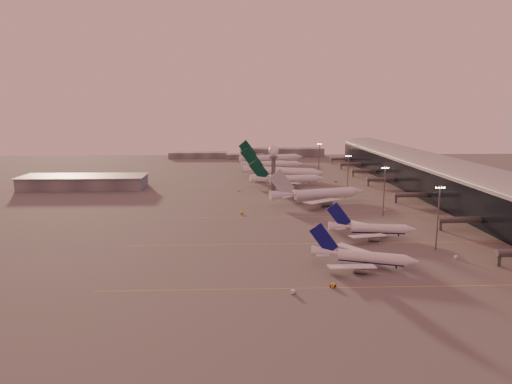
{
  "coord_description": "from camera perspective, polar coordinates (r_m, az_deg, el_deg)",
  "views": [
    {
      "loc": [
        -16.69,
        -163.72,
        53.84
      ],
      "look_at": [
        -7.64,
        75.2,
        8.81
      ],
      "focal_mm": 32.0,
      "sensor_mm": 36.0,
      "label": 1
    }
  ],
  "objects": [
    {
      "name": "gsv_truck_b",
      "position": [
        215.42,
        15.22,
        -3.89
      ],
      "size": [
        5.64,
        2.87,
        2.17
      ],
      "color": "#F1A31C",
      "rests_on": "ground"
    },
    {
      "name": "narrowbody_mid",
      "position": [
        197.48,
        14.27,
        -4.61
      ],
      "size": [
        36.95,
        29.31,
        14.48
      ],
      "color": "white",
      "rests_on": "ground"
    },
    {
      "name": "greentail_c",
      "position": [
        391.98,
        2.11,
        3.28
      ],
      "size": [
        54.7,
        44.05,
        19.86
      ],
      "color": "white",
      "rests_on": "ground"
    },
    {
      "name": "taxiway_markings",
      "position": [
        230.99,
        9.57,
        -2.96
      ],
      "size": [
        180.0,
        185.25,
        0.02
      ],
      "color": "gold",
      "rests_on": "ground"
    },
    {
      "name": "gsv_truck_a",
      "position": [
        136.4,
        4.8,
        -12.07
      ],
      "size": [
        6.16,
        4.92,
        2.39
      ],
      "color": "silver",
      "rests_on": "ground"
    },
    {
      "name": "widebody_white",
      "position": [
        261.21,
        7.79,
        -0.53
      ],
      "size": [
        56.88,
        44.97,
        20.5
      ],
      "color": "white",
      "rests_on": "ground"
    },
    {
      "name": "gsv_tug_mid",
      "position": [
        175.37,
        7.06,
        -7.13
      ],
      "size": [
        3.7,
        2.81,
        0.94
      ],
      "color": "#5A5C5F",
      "rests_on": "ground"
    },
    {
      "name": "gsv_tug_far",
      "position": [
        265.62,
        4.89,
        -0.94
      ],
      "size": [
        4.58,
        4.4,
        1.14
      ],
      "color": "silver",
      "rests_on": "ground"
    },
    {
      "name": "distant_horizon",
      "position": [
        491.79,
        0.09,
        4.84
      ],
      "size": [
        165.0,
        37.5,
        9.0
      ],
      "color": "slate",
      "rests_on": "ground"
    },
    {
      "name": "terminal",
      "position": [
        303.92,
        22.06,
        1.69
      ],
      "size": [
        57.0,
        362.0,
        23.04
      ],
      "color": "black",
      "rests_on": "ground"
    },
    {
      "name": "gsv_catering_b",
      "position": [
        246.56,
        15.75,
        -1.82
      ],
      "size": [
        5.74,
        3.11,
        4.52
      ],
      "color": "silver",
      "rests_on": "ground"
    },
    {
      "name": "hangar",
      "position": [
        324.61,
        -20.7,
        1.2
      ],
      "size": [
        82.0,
        27.0,
        8.5
      ],
      "color": "slate",
      "rests_on": "ground"
    },
    {
      "name": "greentail_d",
      "position": [
        432.62,
        2.04,
        4.07
      ],
      "size": [
        62.83,
        49.95,
        23.6
      ],
      "color": "white",
      "rests_on": "ground"
    },
    {
      "name": "greentail_b",
      "position": [
        344.44,
        3.35,
        2.33
      ],
      "size": [
        60.69,
        48.22,
        22.86
      ],
      "color": "white",
      "rests_on": "ground"
    },
    {
      "name": "radar_tower",
      "position": [
        286.45,
        2.19,
        4.06
      ],
      "size": [
        6.4,
        6.4,
        31.1
      ],
      "color": "#55575C",
      "rests_on": "ground"
    },
    {
      "name": "gsv_truck_c",
      "position": [
        231.3,
        -1.75,
        -2.5
      ],
      "size": [
        5.94,
        4.89,
        2.32
      ],
      "color": "#F1A31C",
      "rests_on": "ground"
    },
    {
      "name": "greentail_a",
      "position": [
        314.07,
        3.99,
        1.4
      ],
      "size": [
        52.89,
        42.49,
        19.25
      ],
      "color": "white",
      "rests_on": "ground"
    },
    {
      "name": "ground",
      "position": [
        173.16,
        3.5,
        -7.47
      ],
      "size": [
        700.0,
        700.0,
        0.0
      ],
      "primitive_type": "plane",
      "color": "#4E4C4C",
      "rests_on": "ground"
    },
    {
      "name": "mast_d",
      "position": [
        371.6,
        7.89,
        4.37
      ],
      "size": [
        3.6,
        0.56,
        25.0
      ],
      "color": "#55575C",
      "rests_on": "ground"
    },
    {
      "name": "gsv_truck_d",
      "position": [
        294.3,
        -2.14,
        0.31
      ],
      "size": [
        3.3,
        5.15,
        1.96
      ],
      "color": "silver",
      "rests_on": "ground"
    },
    {
      "name": "gsv_catering_a",
      "position": [
        179.93,
        23.82,
        -7.01
      ],
      "size": [
        5.05,
        2.55,
        4.07
      ],
      "color": "silver",
      "rests_on": "ground"
    },
    {
      "name": "narrowbody_near",
      "position": [
        160.81,
        13.25,
        -8.1
      ],
      "size": [
        35.2,
        27.61,
        14.3
      ],
      "color": "white",
      "rests_on": "ground"
    },
    {
      "name": "mast_b",
      "position": [
        233.64,
        15.73,
        0.38
      ],
      "size": [
        3.6,
        0.56,
        25.0
      ],
      "color": "#55575C",
      "rests_on": "ground"
    },
    {
      "name": "gsv_tug_near",
      "position": [
        142.45,
        9.6,
        -11.46
      ],
      "size": [
        3.49,
        4.28,
        1.06
      ],
      "color": "#F1A31C",
      "rests_on": "ground"
    },
    {
      "name": "gsv_tug_hangar",
      "position": [
        333.67,
        9.94,
        1.31
      ],
      "size": [
        3.78,
        2.54,
        1.01
      ],
      "color": "silver",
      "rests_on": "ground"
    },
    {
      "name": "mast_c",
      "position": [
        284.57,
        11.42,
        2.35
      ],
      "size": [
        3.6,
        0.56,
        25.0
      ],
      "color": "#55575C",
      "rests_on": "ground"
    },
    {
      "name": "mast_a",
      "position": [
        184.37,
        21.81,
        -2.68
      ],
      "size": [
        3.6,
        0.56,
        25.0
      ],
      "color": "#55575C",
      "rests_on": "ground"
    }
  ]
}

